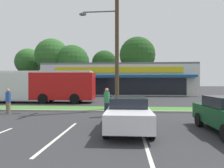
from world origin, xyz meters
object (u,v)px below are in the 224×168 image
car_0 (70,92)px  car_1 (128,113)px  city_bus (39,86)px  pedestrian_by_pole (8,101)px  utility_pole (115,37)px  pedestrian_near_bench (107,102)px

car_0 → car_1: car_0 is taller
city_bus → pedestrian_by_pole: (1.26, -7.62, -0.93)m
car_0 → pedestrian_by_pole: (-0.02, -14.54, 0.04)m
city_bus → car_0: 7.10m
utility_pole → pedestrian_by_pole: (-6.96, -2.26, -4.65)m
city_bus → pedestrian_by_pole: 7.78m
car_1 → pedestrian_by_pole: bearing=-116.2°
utility_pole → car_1: utility_pole is taller
car_0 → pedestrian_near_bench: size_ratio=2.72×
city_bus → car_0: bearing=-101.9°
pedestrian_near_bench → pedestrian_by_pole: 6.64m
city_bus → car_1: bearing=127.1°
utility_pole → city_bus: (-8.22, 5.37, -3.73)m
car_1 → pedestrian_by_pole: (-7.89, 3.88, 0.10)m
car_0 → pedestrian_by_pole: bearing=89.9°
pedestrian_by_pole → pedestrian_near_bench: bearing=-153.8°
city_bus → pedestrian_near_bench: (7.87, -8.26, -0.89)m
car_0 → pedestrian_near_bench: 16.55m
utility_pole → car_0: utility_pole is taller
car_1 → pedestrian_near_bench: (-1.28, 3.24, 0.13)m
utility_pole → pedestrian_near_bench: utility_pole is taller
utility_pole → pedestrian_by_pole: size_ratio=6.17×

